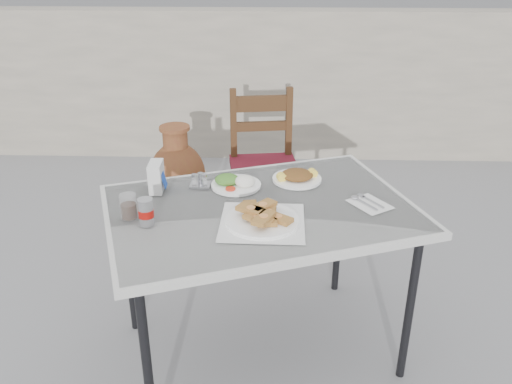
{
  "coord_description": "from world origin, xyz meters",
  "views": [
    {
      "loc": [
        0.21,
        -1.91,
        1.73
      ],
      "look_at": [
        0.14,
        0.07,
        0.78
      ],
      "focal_mm": 38.0,
      "sensor_mm": 36.0,
      "label": 1
    }
  ],
  "objects_px": {
    "terracotta_urn": "(178,177)",
    "napkin_holder": "(156,177)",
    "soda_can": "(146,212)",
    "chair": "(264,164)",
    "pide_plate": "(262,216)",
    "condiment_caddy": "(200,182)",
    "salad_rice_plate": "(235,182)",
    "salad_chopped_plate": "(297,176)",
    "cola_glass": "(129,208)",
    "cafe_table": "(261,218)"
  },
  "relations": [
    {
      "from": "chair",
      "to": "terracotta_urn",
      "type": "xyz_separation_m",
      "value": [
        -0.56,
        0.16,
        -0.17
      ]
    },
    {
      "from": "soda_can",
      "to": "cola_glass",
      "type": "xyz_separation_m",
      "value": [
        -0.08,
        0.05,
        -0.01
      ]
    },
    {
      "from": "cafe_table",
      "to": "terracotta_urn",
      "type": "height_order",
      "value": "cafe_table"
    },
    {
      "from": "salad_chopped_plate",
      "to": "terracotta_urn",
      "type": "relative_size",
      "value": 0.34
    },
    {
      "from": "soda_can",
      "to": "chair",
      "type": "xyz_separation_m",
      "value": [
        0.41,
        1.27,
        -0.33
      ]
    },
    {
      "from": "cafe_table",
      "to": "salad_chopped_plate",
      "type": "relative_size",
      "value": 6.51
    },
    {
      "from": "salad_rice_plate",
      "to": "terracotta_urn",
      "type": "height_order",
      "value": "salad_rice_plate"
    },
    {
      "from": "cafe_table",
      "to": "pide_plate",
      "type": "height_order",
      "value": "pide_plate"
    },
    {
      "from": "cafe_table",
      "to": "chair",
      "type": "relative_size",
      "value": 1.58
    },
    {
      "from": "salad_rice_plate",
      "to": "pide_plate",
      "type": "bearing_deg",
      "value": -68.95
    },
    {
      "from": "salad_rice_plate",
      "to": "cola_glass",
      "type": "relative_size",
      "value": 2.27
    },
    {
      "from": "pide_plate",
      "to": "cola_glass",
      "type": "bearing_deg",
      "value": 177.31
    },
    {
      "from": "pide_plate",
      "to": "napkin_holder",
      "type": "relative_size",
      "value": 2.54
    },
    {
      "from": "cafe_table",
      "to": "cola_glass",
      "type": "distance_m",
      "value": 0.52
    },
    {
      "from": "salad_chopped_plate",
      "to": "chair",
      "type": "relative_size",
      "value": 0.24
    },
    {
      "from": "chair",
      "to": "cafe_table",
      "type": "bearing_deg",
      "value": -97.44
    },
    {
      "from": "cafe_table",
      "to": "pide_plate",
      "type": "bearing_deg",
      "value": -86.11
    },
    {
      "from": "cola_glass",
      "to": "salad_rice_plate",
      "type": "bearing_deg",
      "value": 37.46
    },
    {
      "from": "salad_chopped_plate",
      "to": "condiment_caddy",
      "type": "xyz_separation_m",
      "value": [
        -0.42,
        -0.08,
        0.0
      ]
    },
    {
      "from": "pide_plate",
      "to": "condiment_caddy",
      "type": "relative_size",
      "value": 3.63
    },
    {
      "from": "pide_plate",
      "to": "soda_can",
      "type": "height_order",
      "value": "soda_can"
    },
    {
      "from": "cafe_table",
      "to": "salad_rice_plate",
      "type": "relative_size",
      "value": 6.57
    },
    {
      "from": "soda_can",
      "to": "pide_plate",
      "type": "bearing_deg",
      "value": 3.75
    },
    {
      "from": "terracotta_urn",
      "to": "napkin_holder",
      "type": "bearing_deg",
      "value": -83.56
    },
    {
      "from": "cafe_table",
      "to": "salad_rice_plate",
      "type": "height_order",
      "value": "salad_rice_plate"
    },
    {
      "from": "salad_chopped_plate",
      "to": "pide_plate",
      "type": "bearing_deg",
      "value": -110.0
    },
    {
      "from": "pide_plate",
      "to": "terracotta_urn",
      "type": "relative_size",
      "value": 0.5
    },
    {
      "from": "pide_plate",
      "to": "soda_can",
      "type": "relative_size",
      "value": 3.08
    },
    {
      "from": "salad_chopped_plate",
      "to": "salad_rice_plate",
      "type": "bearing_deg",
      "value": -164.59
    },
    {
      "from": "cafe_table",
      "to": "pide_plate",
      "type": "relative_size",
      "value": 4.39
    },
    {
      "from": "salad_chopped_plate",
      "to": "cola_glass",
      "type": "height_order",
      "value": "cola_glass"
    },
    {
      "from": "cafe_table",
      "to": "napkin_holder",
      "type": "distance_m",
      "value": 0.48
    },
    {
      "from": "cafe_table",
      "to": "napkin_holder",
      "type": "xyz_separation_m",
      "value": [
        -0.44,
        0.13,
        0.12
      ]
    },
    {
      "from": "napkin_holder",
      "to": "salad_rice_plate",
      "type": "bearing_deg",
      "value": 7.45
    },
    {
      "from": "salad_rice_plate",
      "to": "salad_chopped_plate",
      "type": "distance_m",
      "value": 0.28
    },
    {
      "from": "salad_chopped_plate",
      "to": "napkin_holder",
      "type": "relative_size",
      "value": 1.71
    },
    {
      "from": "cafe_table",
      "to": "pide_plate",
      "type": "distance_m",
      "value": 0.16
    },
    {
      "from": "pide_plate",
      "to": "salad_rice_plate",
      "type": "relative_size",
      "value": 1.5
    },
    {
      "from": "soda_can",
      "to": "chair",
      "type": "bearing_deg",
      "value": 71.9
    },
    {
      "from": "salad_rice_plate",
      "to": "cola_glass",
      "type": "distance_m",
      "value": 0.49
    },
    {
      "from": "salad_chopped_plate",
      "to": "cola_glass",
      "type": "xyz_separation_m",
      "value": [
        -0.66,
        -0.37,
        0.02
      ]
    },
    {
      "from": "salad_rice_plate",
      "to": "salad_chopped_plate",
      "type": "relative_size",
      "value": 0.99
    },
    {
      "from": "cafe_table",
      "to": "soda_can",
      "type": "bearing_deg",
      "value": -158.86
    },
    {
      "from": "chair",
      "to": "soda_can",
      "type": "bearing_deg",
      "value": -116.11
    },
    {
      "from": "cola_glass",
      "to": "napkin_holder",
      "type": "xyz_separation_m",
      "value": [
        0.06,
        0.24,
        0.02
      ]
    },
    {
      "from": "cafe_table",
      "to": "condiment_caddy",
      "type": "xyz_separation_m",
      "value": [
        -0.27,
        0.18,
        0.07
      ]
    },
    {
      "from": "chair",
      "to": "terracotta_urn",
      "type": "distance_m",
      "value": 0.6
    },
    {
      "from": "salad_rice_plate",
      "to": "napkin_holder",
      "type": "relative_size",
      "value": 1.69
    },
    {
      "from": "condiment_caddy",
      "to": "chair",
      "type": "height_order",
      "value": "chair"
    },
    {
      "from": "cafe_table",
      "to": "cola_glass",
      "type": "relative_size",
      "value": 14.93
    }
  ]
}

